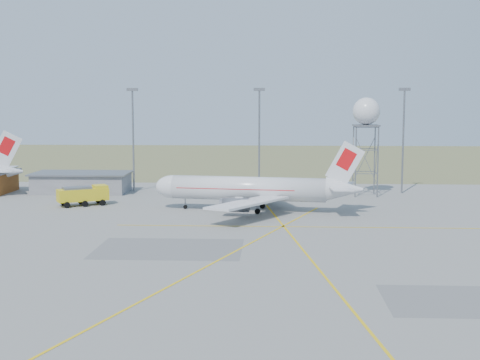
{
  "coord_description": "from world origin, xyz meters",
  "views": [
    {
      "loc": [
        -7.23,
        -65.09,
        18.31
      ],
      "look_at": [
        -12.48,
        40.0,
        5.55
      ],
      "focal_mm": 50.0,
      "sensor_mm": 36.0,
      "label": 1
    }
  ],
  "objects": [
    {
      "name": "grass_strip",
      "position": [
        0.0,
        140.0,
        0.01
      ],
      "size": [
        400.0,
        120.0,
        0.03
      ],
      "primitive_type": "cube",
      "color": "olive",
      "rests_on": "ground"
    },
    {
      "name": "fire_truck",
      "position": [
        -39.87,
        47.72,
        1.65
      ],
      "size": [
        8.88,
        6.64,
        3.43
      ],
      "rotation": [
        0.0,
        0.0,
        0.51
      ],
      "color": "gold",
      "rests_on": "ground"
    },
    {
      "name": "airliner_main",
      "position": [
        -10.69,
        43.48,
        3.61
      ],
      "size": [
        34.62,
        33.4,
        11.79
      ],
      "rotation": [
        0.0,
        0.0,
        3.01
      ],
      "color": "silver",
      "rests_on": "ground"
    },
    {
      "name": "building_grey",
      "position": [
        -45.0,
        64.0,
        1.97
      ],
      "size": [
        19.0,
        10.0,
        3.9
      ],
      "color": "gray",
      "rests_on": "ground"
    },
    {
      "name": "radar_tower",
      "position": [
        10.26,
        62.25,
        10.47
      ],
      "size": [
        5.15,
        5.15,
        18.65
      ],
      "color": "slate",
      "rests_on": "ground"
    },
    {
      "name": "ground",
      "position": [
        0.0,
        0.0,
        0.0
      ],
      "size": [
        400.0,
        400.0,
        0.0
      ],
      "primitive_type": "plane",
      "color": "gray",
      "rests_on": "ground"
    },
    {
      "name": "mast_c",
      "position": [
        18.0,
        66.0,
        12.07
      ],
      "size": [
        2.2,
        0.5,
        20.5
      ],
      "color": "slate",
      "rests_on": "ground"
    },
    {
      "name": "mast_a",
      "position": [
        -35.0,
        66.0,
        12.07
      ],
      "size": [
        2.2,
        0.5,
        20.5
      ],
      "color": "slate",
      "rests_on": "ground"
    },
    {
      "name": "mast_b",
      "position": [
        -10.0,
        66.0,
        12.07
      ],
      "size": [
        2.2,
        0.5,
        20.5
      ],
      "color": "slate",
      "rests_on": "ground"
    }
  ]
}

